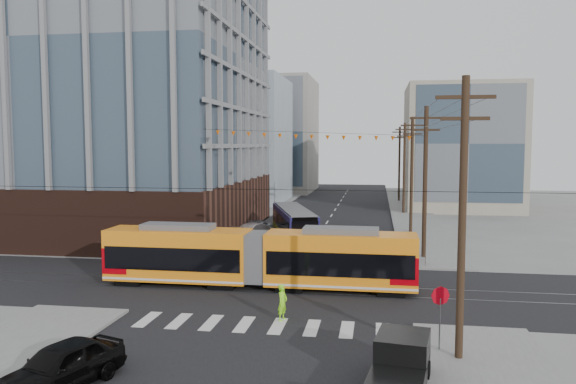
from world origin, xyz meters
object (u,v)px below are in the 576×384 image
object	(u,v)px
pickup_truck	(398,373)
black_sedan	(60,366)
city_bus	(294,225)
streetcar	(258,258)

from	to	relation	value
pickup_truck	black_sedan	world-z (taller)	pickup_truck
city_bus	black_sedan	world-z (taller)	city_bus
city_bus	black_sedan	distance (m)	29.76
black_sedan	pickup_truck	bearing A→B (deg)	25.31
streetcar	city_bus	bearing A→B (deg)	90.36
city_bus	pickup_truck	world-z (taller)	city_bus
city_bus	pickup_truck	xyz separation A→B (m)	(7.69, -28.35, -0.70)
pickup_truck	streetcar	bearing A→B (deg)	128.57
black_sedan	streetcar	bearing A→B (deg)	94.86
black_sedan	city_bus	bearing A→B (deg)	102.26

